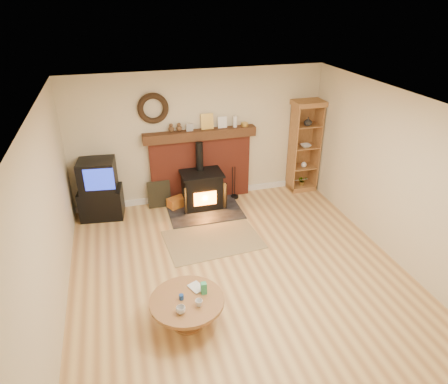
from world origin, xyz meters
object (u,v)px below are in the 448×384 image
object	(u,v)px
tv_unit	(100,190)
coffee_table	(187,304)
wood_stove	(202,191)
curio_cabinet	(304,146)

from	to	relation	value
tv_unit	coffee_table	bearing A→B (deg)	-72.07
coffee_table	wood_stove	bearing A→B (deg)	73.50
wood_stove	tv_unit	bearing A→B (deg)	174.20
tv_unit	coffee_table	size ratio (longest dim) A/B	1.21
curio_cabinet	coffee_table	distance (m)	4.57
curio_cabinet	coffee_table	bearing A→B (deg)	-133.88
wood_stove	curio_cabinet	bearing A→B (deg)	7.09
tv_unit	curio_cabinet	distance (m)	4.18
wood_stove	coffee_table	world-z (taller)	wood_stove
wood_stove	coffee_table	distance (m)	3.11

